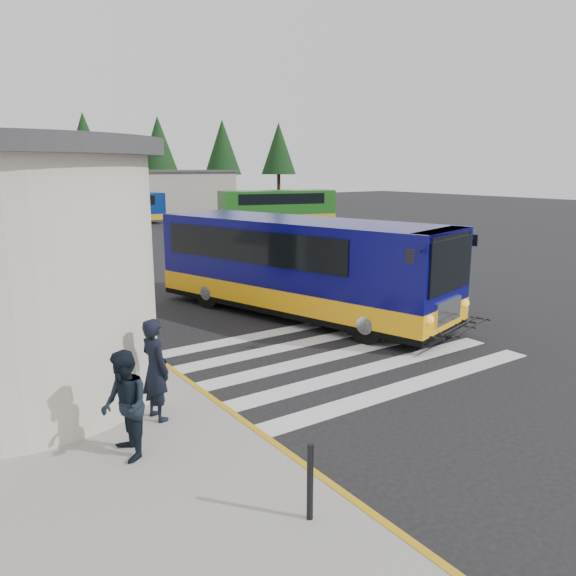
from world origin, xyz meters
TOP-DOWN VIEW (x-y plane):
  - ground at (0.00, 0.00)m, footprint 140.00×140.00m
  - curb_strip at (-4.05, 4.00)m, footprint 0.12×34.00m
  - crosswalk at (-0.50, -0.80)m, footprint 8.00×5.35m
  - depot_building at (6.00, 42.00)m, footprint 26.40×8.40m
  - tree_line at (6.29, 50.00)m, footprint 58.40×4.40m
  - transit_bus at (1.29, 2.79)m, footprint 5.68×10.65m
  - pedestrian_a at (-5.23, -1.98)m, footprint 0.53×0.72m
  - pedestrian_b at (-6.12, -3.02)m, footprint 0.68×0.85m
  - bollard at (-4.76, -5.79)m, footprint 0.08×0.08m
  - far_bus_a at (5.12, 33.32)m, footprint 8.26×2.50m
  - far_bus_b at (16.02, 26.28)m, footprint 9.35×4.63m

SIDE VIEW (x-z plane):
  - ground at x=0.00m, z-range 0.00..0.00m
  - crosswalk at x=-0.50m, z-range 0.00..0.01m
  - curb_strip at x=-4.05m, z-range 0.00..0.16m
  - bollard at x=-4.76m, z-range 0.15..1.16m
  - pedestrian_b at x=-6.12m, z-range 0.15..1.82m
  - pedestrian_a at x=-5.23m, z-range 0.15..1.95m
  - far_bus_a at x=5.12m, z-range 0.32..2.44m
  - transit_bus at x=1.29m, z-range -0.06..2.86m
  - far_bus_b at x=16.02m, z-range 0.35..2.67m
  - depot_building at x=6.00m, z-range 0.01..4.21m
  - tree_line at x=6.29m, z-range 1.77..11.77m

